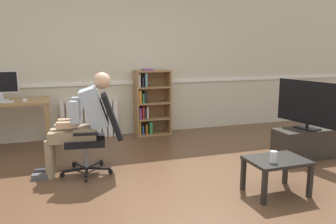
{
  "coord_description": "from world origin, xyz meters",
  "views": [
    {
      "loc": [
        -1.25,
        -3.27,
        1.52
      ],
      "look_at": [
        0.15,
        0.85,
        0.7
      ],
      "focal_mm": 36.43,
      "sensor_mm": 36.0,
      "label": 1
    }
  ],
  "objects_px": {
    "radiator": "(90,120)",
    "drinking_glass": "(273,157)",
    "computer_mouse": "(25,100)",
    "bookshelf": "(150,103)",
    "coffee_table": "(277,164)",
    "tv_screen": "(309,104)",
    "computer_desk": "(2,108)",
    "office_chair": "(97,131)",
    "tv_stand": "(306,143)",
    "person_seated": "(81,121)",
    "imac_monitor": "(1,83)"
  },
  "relations": [
    {
      "from": "person_seated",
      "to": "coffee_table",
      "type": "height_order",
      "value": "person_seated"
    },
    {
      "from": "office_chair",
      "to": "tv_screen",
      "type": "bearing_deg",
      "value": 90.78
    },
    {
      "from": "office_chair",
      "to": "radiator",
      "type": "bearing_deg",
      "value": -174.79
    },
    {
      "from": "bookshelf",
      "to": "computer_desk",
      "type": "bearing_deg",
      "value": -172.87
    },
    {
      "from": "bookshelf",
      "to": "coffee_table",
      "type": "height_order",
      "value": "bookshelf"
    },
    {
      "from": "imac_monitor",
      "to": "computer_mouse",
      "type": "xyz_separation_m",
      "value": [
        0.33,
        -0.2,
        -0.24
      ]
    },
    {
      "from": "office_chair",
      "to": "drinking_glass",
      "type": "distance_m",
      "value": 2.06
    },
    {
      "from": "computer_desk",
      "to": "office_chair",
      "type": "height_order",
      "value": "office_chair"
    },
    {
      "from": "bookshelf",
      "to": "tv_screen",
      "type": "relative_size",
      "value": 1.13
    },
    {
      "from": "computer_desk",
      "to": "tv_stand",
      "type": "bearing_deg",
      "value": -22.66
    },
    {
      "from": "computer_desk",
      "to": "office_chair",
      "type": "bearing_deg",
      "value": -47.84
    },
    {
      "from": "radiator",
      "to": "tv_screen",
      "type": "height_order",
      "value": "tv_screen"
    },
    {
      "from": "bookshelf",
      "to": "computer_mouse",
      "type": "bearing_deg",
      "value": -168.38
    },
    {
      "from": "drinking_glass",
      "to": "computer_desk",
      "type": "bearing_deg",
      "value": 136.58
    },
    {
      "from": "radiator",
      "to": "drinking_glass",
      "type": "distance_m",
      "value": 3.39
    },
    {
      "from": "radiator",
      "to": "drinking_glass",
      "type": "relative_size",
      "value": 8.18
    },
    {
      "from": "imac_monitor",
      "to": "office_chair",
      "type": "xyz_separation_m",
      "value": [
        1.2,
        -1.41,
        -0.48
      ]
    },
    {
      "from": "office_chair",
      "to": "tv_stand",
      "type": "height_order",
      "value": "office_chair"
    },
    {
      "from": "bookshelf",
      "to": "coffee_table",
      "type": "bearing_deg",
      "value": -78.64
    },
    {
      "from": "tv_screen",
      "to": "coffee_table",
      "type": "relative_size",
      "value": 1.69
    },
    {
      "from": "computer_desk",
      "to": "person_seated",
      "type": "height_order",
      "value": "person_seated"
    },
    {
      "from": "imac_monitor",
      "to": "coffee_table",
      "type": "bearing_deg",
      "value": -42.37
    },
    {
      "from": "computer_desk",
      "to": "tv_stand",
      "type": "relative_size",
      "value": 1.46
    },
    {
      "from": "computer_desk",
      "to": "imac_monitor",
      "type": "xyz_separation_m",
      "value": [
        0.0,
        0.08,
        0.36
      ]
    },
    {
      "from": "computer_desk",
      "to": "imac_monitor",
      "type": "distance_m",
      "value": 0.36
    },
    {
      "from": "computer_mouse",
      "to": "coffee_table",
      "type": "relative_size",
      "value": 0.16
    },
    {
      "from": "drinking_glass",
      "to": "coffee_table",
      "type": "bearing_deg",
      "value": 37.35
    },
    {
      "from": "tv_screen",
      "to": "drinking_glass",
      "type": "bearing_deg",
      "value": 117.28
    },
    {
      "from": "coffee_table",
      "to": "tv_screen",
      "type": "bearing_deg",
      "value": 37.75
    },
    {
      "from": "drinking_glass",
      "to": "imac_monitor",
      "type": "bearing_deg",
      "value": 135.74
    },
    {
      "from": "computer_desk",
      "to": "coffee_table",
      "type": "relative_size",
      "value": 2.16
    },
    {
      "from": "computer_desk",
      "to": "coffee_table",
      "type": "distance_m",
      "value": 3.88
    },
    {
      "from": "computer_mouse",
      "to": "radiator",
      "type": "xyz_separation_m",
      "value": [
        0.96,
        0.51,
        -0.46
      ]
    },
    {
      "from": "imac_monitor",
      "to": "radiator",
      "type": "xyz_separation_m",
      "value": [
        1.28,
        0.31,
        -0.69
      ]
    },
    {
      "from": "person_seated",
      "to": "drinking_glass",
      "type": "bearing_deg",
      "value": 60.82
    },
    {
      "from": "drinking_glass",
      "to": "computer_mouse",
      "type": "bearing_deg",
      "value": 134.34
    },
    {
      "from": "imac_monitor",
      "to": "office_chair",
      "type": "relative_size",
      "value": 0.49
    },
    {
      "from": "office_chair",
      "to": "drinking_glass",
      "type": "xyz_separation_m",
      "value": [
        1.59,
        -1.31,
        -0.09
      ]
    },
    {
      "from": "tv_stand",
      "to": "drinking_glass",
      "type": "height_order",
      "value": "drinking_glass"
    },
    {
      "from": "tv_screen",
      "to": "drinking_glass",
      "type": "xyz_separation_m",
      "value": [
        -1.24,
        -0.96,
        -0.33
      ]
    },
    {
      "from": "coffee_table",
      "to": "drinking_glass",
      "type": "relative_size",
      "value": 5.18
    },
    {
      "from": "radiator",
      "to": "tv_stand",
      "type": "xyz_separation_m",
      "value": [
        2.74,
        -2.07,
        -0.11
      ]
    },
    {
      "from": "radiator",
      "to": "drinking_glass",
      "type": "xyz_separation_m",
      "value": [
        1.51,
        -3.03,
        0.12
      ]
    },
    {
      "from": "computer_mouse",
      "to": "coffee_table",
      "type": "xyz_separation_m",
      "value": [
        2.57,
        -2.44,
        -0.45
      ]
    },
    {
      "from": "computer_mouse",
      "to": "bookshelf",
      "type": "height_order",
      "value": "bookshelf"
    },
    {
      "from": "tv_stand",
      "to": "bookshelf",
      "type": "bearing_deg",
      "value": 130.89
    },
    {
      "from": "imac_monitor",
      "to": "person_seated",
      "type": "xyz_separation_m",
      "value": [
        1.02,
        -1.38,
        -0.35
      ]
    },
    {
      "from": "computer_desk",
      "to": "tv_screen",
      "type": "height_order",
      "value": "tv_screen"
    },
    {
      "from": "office_chair",
      "to": "tv_stand",
      "type": "bearing_deg",
      "value": 90.77
    },
    {
      "from": "computer_mouse",
      "to": "bookshelf",
      "type": "xyz_separation_m",
      "value": [
        1.99,
        0.41,
        -0.2
      ]
    }
  ]
}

